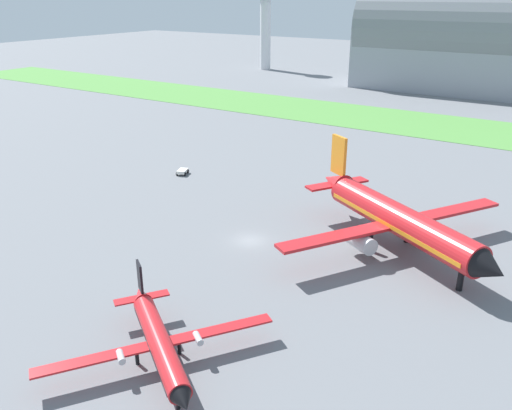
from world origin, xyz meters
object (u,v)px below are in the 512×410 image
airplane_midfield_jet (397,219)px  airplane_foreground_turboprop (159,341)px  baggage_cart_near_gate (182,171)px  control_tower (265,21)px

airplane_midfield_jet → airplane_foreground_turboprop: bearing=-75.4°
airplane_midfield_jet → baggage_cart_near_gate: bearing=-160.6°
baggage_cart_near_gate → control_tower: size_ratio=0.09×
airplane_foreground_turboprop → airplane_midfield_jet: bearing=108.2°
airplane_midfield_jet → control_tower: 174.31m
airplane_foreground_turboprop → baggage_cart_near_gate: size_ratio=6.53×
airplane_midfield_jet → control_tower: bearing=158.6°
baggage_cart_near_gate → control_tower: bearing=4.7°
airplane_midfield_jet → airplane_foreground_turboprop: airplane_midfield_jet is taller
control_tower → airplane_foreground_turboprop: bearing=-60.3°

